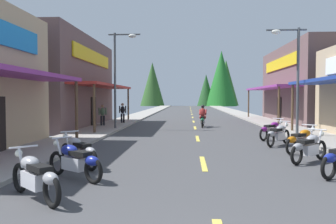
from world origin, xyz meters
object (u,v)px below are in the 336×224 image
object	(u,v)px
streetlamp_left	(120,67)
motorcycle_parked_right_4	(272,130)
streetlamp_right	(292,66)
motorcycle_parked_right_3	(278,134)
motorcycle_parked_left_2	(78,151)
motorcycle_parked_right_2	(302,140)
motorcycle_parked_right_1	(309,147)
motorcycle_parked_left_1	(75,160)
pedestrian_waiting	(103,114)
rider_cruising_lead	(203,118)
pedestrian_by_shop	(123,112)
motorcycle_parked_left_0	(35,176)

from	to	relation	value
streetlamp_left	motorcycle_parked_right_4	xyz separation A→B (m)	(8.47, -4.64, -3.52)
streetlamp_right	motorcycle_parked_right_4	world-z (taller)	streetlamp_right
motorcycle_parked_right_3	motorcycle_parked_left_2	bearing A→B (deg)	164.46
motorcycle_parked_right_2	motorcycle_parked_right_3	bearing A→B (deg)	57.62
motorcycle_parked_right_1	motorcycle_parked_left_2	size ratio (longest dim) A/B	1.02
motorcycle_parked_left_1	pedestrian_waiting	bearing A→B (deg)	-42.88
motorcycle_parked_left_1	rider_cruising_lead	size ratio (longest dim) A/B	0.84
motorcycle_parked_left_2	motorcycle_parked_right_3	bearing A→B (deg)	-101.24
motorcycle_parked_left_2	motorcycle_parked_right_4	bearing A→B (deg)	-92.59
motorcycle_parked_right_2	motorcycle_parked_right_4	distance (m)	4.00
motorcycle_parked_left_1	pedestrian_by_shop	distance (m)	18.00
motorcycle_parked_right_2	motorcycle_parked_right_1	bearing A→B (deg)	-143.84
rider_cruising_lead	motorcycle_parked_right_3	bearing A→B (deg)	-157.56
motorcycle_parked_right_4	rider_cruising_lead	bearing A→B (deg)	69.80
motorcycle_parked_left_2	rider_cruising_lead	distance (m)	14.67
streetlamp_right	motorcycle_parked_right_3	size ratio (longest dim) A/B	3.27
rider_cruising_lead	pedestrian_by_shop	bearing A→B (deg)	74.05
motorcycle_parked_right_1	pedestrian_waiting	bearing A→B (deg)	85.63
streetlamp_right	pedestrian_waiting	xyz separation A→B (m)	(-11.30, 5.67, -2.80)
streetlamp_left	motorcycle_parked_right_2	xyz separation A→B (m)	(8.58, -8.64, -3.52)
streetlamp_left	motorcycle_parked_right_3	distance (m)	11.17
motorcycle_parked_right_1	motorcycle_parked_right_2	world-z (taller)	same
motorcycle_parked_right_4	motorcycle_parked_left_0	bearing A→B (deg)	-168.96
motorcycle_parked_right_3	motorcycle_parked_right_4	xyz separation A→B (m)	(0.23, 2.03, 0.00)
motorcycle_parked_left_0	rider_cruising_lead	bearing A→B (deg)	-61.66
streetlamp_right	motorcycle_parked_left_1	xyz separation A→B (m)	(-8.13, -9.50, -3.22)
streetlamp_left	pedestrian_waiting	xyz separation A→B (m)	(-1.64, 2.01, -3.10)
motorcycle_parked_right_1	motorcycle_parked_left_1	bearing A→B (deg)	159.26
motorcycle_parked_right_4	motorcycle_parked_left_2	distance (m)	10.17
motorcycle_parked_right_3	motorcycle_parked_left_1	xyz separation A→B (m)	(-6.72, -6.49, 0.00)
motorcycle_parked_right_1	motorcycle_parked_left_1	size ratio (longest dim) A/B	0.91
motorcycle_parked_right_2	pedestrian_waiting	xyz separation A→B (m)	(-10.22, 10.65, 0.42)
streetlamp_left	pedestrian_waiting	distance (m)	4.05
motorcycle_parked_right_2	rider_cruising_lead	world-z (taller)	rider_cruising_lead
motorcycle_parked_right_4	pedestrian_waiting	size ratio (longest dim) A/B	1.02
motorcycle_parked_right_4	pedestrian_waiting	world-z (taller)	pedestrian_waiting
streetlamp_right	pedestrian_by_shop	xyz separation A→B (m)	(-10.39, 8.35, -2.76)
streetlamp_left	pedestrian_waiting	world-z (taller)	streetlamp_left
motorcycle_parked_right_3	pedestrian_by_shop	size ratio (longest dim) A/B	1.04
motorcycle_parked_right_1	motorcycle_parked_left_2	bearing A→B (deg)	146.95
streetlamp_right	motorcycle_parked_right_2	size ratio (longest dim) A/B	3.40
motorcycle_parked_right_4	motorcycle_parked_left_2	xyz separation A→B (m)	(-7.35, -7.03, 0.00)
streetlamp_left	rider_cruising_lead	bearing A→B (deg)	23.64
motorcycle_parked_left_2	pedestrian_by_shop	size ratio (longest dim) A/B	0.98
streetlamp_left	motorcycle_parked_left_0	bearing A→B (deg)	-85.02
motorcycle_parked_right_4	streetlamp_left	bearing A→B (deg)	107.30
motorcycle_parked_left_0	motorcycle_parked_right_2	bearing A→B (deg)	-97.69
motorcycle_parked_right_2	rider_cruising_lead	bearing A→B (deg)	64.06
motorcycle_parked_right_3	motorcycle_parked_left_0	xyz separation A→B (m)	(-6.94, -8.22, 0.00)
pedestrian_by_shop	motorcycle_parked_right_4	bearing A→B (deg)	-130.44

